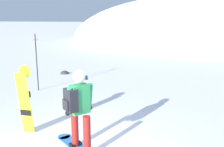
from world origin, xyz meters
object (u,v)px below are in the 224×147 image
Objects in this scene: snowboarder_main at (79,110)px; piste_marker_near at (37,58)px; spare_snowboard at (25,100)px; rock_dark at (65,74)px.

snowboarder_main is 0.79× the size of piste_marker_near.
spare_snowboard is at bearing 161.97° from snowboarder_main.
piste_marker_near is (-3.13, 3.89, 0.31)m from snowboarder_main.
piste_marker_near is at bearing -85.68° from rock_dark.
rock_dark is (-1.84, 6.32, -0.84)m from spare_snowboard.
spare_snowboard is 3.79m from piste_marker_near.
rock_dark is at bearing 116.22° from snowboarder_main.
snowboarder_main is at bearing -63.78° from rock_dark.
snowboarder_main is 1.59m from spare_snowboard.
rock_dark is at bearing 106.26° from spare_snowboard.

